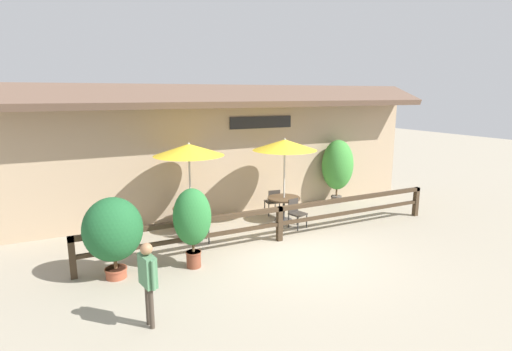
% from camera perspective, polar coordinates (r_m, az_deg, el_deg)
% --- Properties ---
extents(ground_plane, '(60.00, 60.00, 0.00)m').
position_cam_1_polar(ground_plane, '(10.24, 6.31, -11.09)').
color(ground_plane, '#9E937F').
extents(building_facade, '(14.28, 1.49, 4.23)m').
position_cam_1_polar(building_facade, '(13.20, -3.11, 3.88)').
color(building_facade, tan).
rests_on(building_facade, ground).
extents(patio_railing, '(10.40, 0.14, 0.95)m').
position_cam_1_polar(patio_railing, '(10.84, 3.39, -5.81)').
color(patio_railing, '#3D2D1E').
rests_on(patio_railing, ground).
extents(patio_umbrella_near, '(1.97, 1.97, 2.61)m').
position_cam_1_polar(patio_umbrella_near, '(11.25, -9.58, 3.62)').
color(patio_umbrella_near, '#B7B2A8').
rests_on(patio_umbrella_near, ground).
extents(dining_table_near, '(1.03, 1.03, 0.76)m').
position_cam_1_polar(dining_table_near, '(11.63, -9.28, -5.18)').
color(dining_table_near, '#4C3826').
rests_on(dining_table_near, ground).
extents(chair_near_streetside, '(0.49, 0.49, 0.86)m').
position_cam_1_polar(chair_near_streetside, '(10.94, -8.01, -6.92)').
color(chair_near_streetside, '#332D28').
rests_on(chair_near_streetside, ground).
extents(chair_near_wallside, '(0.49, 0.49, 0.86)m').
position_cam_1_polar(chair_near_wallside, '(12.40, -10.37, -4.76)').
color(chair_near_wallside, '#332D28').
rests_on(chair_near_wallside, ground).
extents(patio_umbrella_middle, '(1.97, 1.97, 2.61)m').
position_cam_1_polar(patio_umbrella_middle, '(12.20, 4.12, 4.37)').
color(patio_umbrella_middle, '#B7B2A8').
rests_on(patio_umbrella_middle, ground).
extents(dining_table_middle, '(1.03, 1.03, 0.76)m').
position_cam_1_polar(dining_table_middle, '(12.55, 4.00, -3.80)').
color(dining_table_middle, '#4C3826').
rests_on(dining_table_middle, ground).
extents(chair_middle_streetside, '(0.51, 0.51, 0.86)m').
position_cam_1_polar(chair_middle_streetside, '(12.01, 5.76, -5.18)').
color(chair_middle_streetside, '#332D28').
rests_on(chair_middle_streetside, ground).
extents(chair_middle_wallside, '(0.47, 0.47, 0.86)m').
position_cam_1_polar(chair_middle_wallside, '(13.18, 2.42, -3.60)').
color(chair_middle_wallside, '#332D28').
rests_on(chair_middle_wallside, ground).
extents(potted_plant_broad_leaf, '(1.25, 1.13, 1.80)m').
position_cam_1_polar(potted_plant_broad_leaf, '(9.10, -19.75, -7.40)').
color(potted_plant_broad_leaf, '#9E4C33').
rests_on(potted_plant_broad_leaf, ground).
extents(potted_plant_corner_fern, '(0.87, 0.78, 1.87)m').
position_cam_1_polar(potted_plant_corner_fern, '(9.18, -9.09, -6.15)').
color(potted_plant_corner_fern, brown).
rests_on(potted_plant_corner_fern, ground).
extents(potted_plant_entrance_palm, '(1.18, 1.06, 2.31)m').
position_cam_1_polar(potted_plant_entrance_palm, '(14.80, 11.58, 1.42)').
color(potted_plant_entrance_palm, '#564C47').
rests_on(potted_plant_entrance_palm, ground).
extents(pedestrian, '(0.26, 0.53, 1.52)m').
position_cam_1_polar(pedestrian, '(7.14, -15.20, -13.37)').
color(pedestrian, '#42382D').
rests_on(pedestrian, ground).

